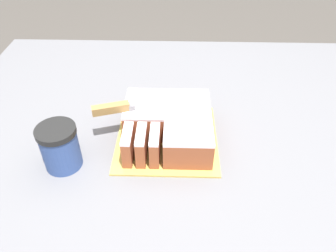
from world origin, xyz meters
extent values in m
cube|color=slate|center=(0.00, 0.00, 0.46)|extent=(1.40, 1.10, 0.92)
cube|color=gold|center=(-0.02, -0.08, 0.92)|extent=(0.27, 0.28, 0.01)
cube|color=#994C2D|center=(-0.02, -0.03, 0.96)|extent=(0.23, 0.15, 0.07)
cube|color=white|center=(-0.02, -0.03, 1.00)|extent=(0.23, 0.15, 0.01)
cube|color=#994C2D|center=(0.03, -0.15, 0.96)|extent=(0.12, 0.10, 0.07)
cube|color=white|center=(0.03, -0.15, 1.00)|extent=(0.12, 0.10, 0.01)
cube|color=#994C2D|center=(-0.12, -0.15, 0.96)|extent=(0.02, 0.09, 0.07)
cube|color=white|center=(-0.12, -0.15, 1.00)|extent=(0.02, 0.09, 0.01)
cube|color=#994C2D|center=(-0.08, -0.15, 0.96)|extent=(0.02, 0.09, 0.07)
cube|color=white|center=(-0.08, -0.15, 1.00)|extent=(0.02, 0.09, 0.01)
cube|color=#994C2D|center=(-0.05, -0.15, 0.96)|extent=(0.02, 0.09, 0.07)
cube|color=white|center=(-0.05, -0.15, 1.00)|extent=(0.02, 0.09, 0.01)
cube|color=silver|center=(-0.02, -0.02, 1.00)|extent=(0.21, 0.09, 0.00)
cube|color=slate|center=(-0.12, -0.05, 1.01)|extent=(0.02, 0.03, 0.02)
cube|color=olive|center=(-0.17, -0.07, 1.01)|extent=(0.10, 0.05, 0.02)
cylinder|color=#334C8C|center=(-0.28, -0.18, 0.97)|extent=(0.09, 0.09, 0.10)
cylinder|color=black|center=(-0.28, -0.18, 1.03)|extent=(0.10, 0.10, 0.01)
camera|label=1|loc=(0.00, -0.75, 1.52)|focal=35.00mm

